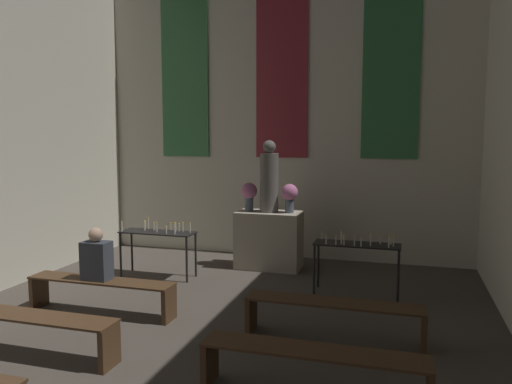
# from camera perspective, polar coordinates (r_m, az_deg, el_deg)

# --- Properties ---
(wall_back) EXTENTS (7.26, 0.16, 5.97)m
(wall_back) POSITION_cam_1_polar(r_m,az_deg,el_deg) (9.56, 3.06, 10.63)
(wall_back) COLOR beige
(wall_back) RESTS_ON ground_plane
(altar) EXTENTS (1.12, 0.62, 1.00)m
(altar) POSITION_cam_1_polar(r_m,az_deg,el_deg) (8.80, 1.49, -5.49)
(altar) COLOR #ADA38E
(altar) RESTS_ON ground_plane
(statue) EXTENTS (0.32, 0.32, 1.24)m
(statue) POSITION_cam_1_polar(r_m,az_deg,el_deg) (8.64, 1.51, 1.46)
(statue) COLOR #5B5651
(statue) RESTS_ON altar
(flower_vase_left) EXTENTS (0.29, 0.29, 0.50)m
(flower_vase_left) POSITION_cam_1_polar(r_m,az_deg,el_deg) (8.77, -0.79, -0.16)
(flower_vase_left) COLOR #4C5666
(flower_vase_left) RESTS_ON altar
(flower_vase_right) EXTENTS (0.29, 0.29, 0.50)m
(flower_vase_right) POSITION_cam_1_polar(r_m,az_deg,el_deg) (8.58, 3.86, -0.32)
(flower_vase_right) COLOR #4C5666
(flower_vase_right) RESTS_ON altar
(candle_rack_left) EXTENTS (1.25, 0.41, 0.95)m
(candle_rack_left) POSITION_cam_1_polar(r_m,az_deg,el_deg) (8.38, -11.14, -5.13)
(candle_rack_left) COLOR black
(candle_rack_left) RESTS_ON ground_plane
(candle_rack_right) EXTENTS (1.25, 0.41, 0.94)m
(candle_rack_right) POSITION_cam_1_polar(r_m,az_deg,el_deg) (7.47, 11.49, -6.56)
(candle_rack_right) COLOR black
(candle_rack_right) RESTS_ON ground_plane
(pew_third_left) EXTENTS (2.02, 0.36, 0.45)m
(pew_third_left) POSITION_cam_1_polar(r_m,az_deg,el_deg) (5.95, -24.61, -13.70)
(pew_third_left) COLOR #4C331E
(pew_third_left) RESTS_ON ground_plane
(pew_third_right) EXTENTS (2.02, 0.36, 0.45)m
(pew_third_right) POSITION_cam_1_polar(r_m,az_deg,el_deg) (4.67, 6.52, -18.81)
(pew_third_right) COLOR #4C331E
(pew_third_right) RESTS_ON ground_plane
(pew_back_left) EXTENTS (2.02, 0.36, 0.45)m
(pew_back_left) POSITION_cam_1_polar(r_m,az_deg,el_deg) (6.94, -17.29, -10.50)
(pew_back_left) COLOR #4C331E
(pew_back_left) RESTS_ON ground_plane
(pew_back_right) EXTENTS (2.02, 0.36, 0.45)m
(pew_back_right) POSITION_cam_1_polar(r_m,az_deg,el_deg) (5.89, 8.84, -13.38)
(pew_back_right) COLOR #4C331E
(pew_back_right) RESTS_ON ground_plane
(person_seated) EXTENTS (0.36, 0.24, 0.69)m
(person_seated) POSITION_cam_1_polar(r_m,az_deg,el_deg) (6.86, -17.76, -7.11)
(person_seated) COLOR #383D47
(person_seated) RESTS_ON pew_back_left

